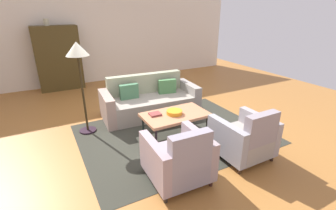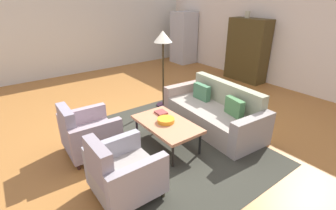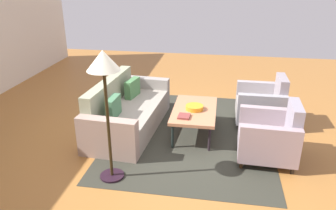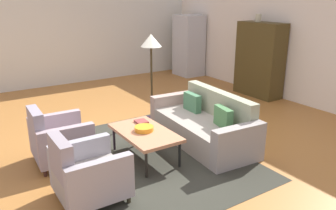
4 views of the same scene
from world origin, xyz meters
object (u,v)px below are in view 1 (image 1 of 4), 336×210
Objects in this scene: cabinet at (59,58)px; book_stack at (155,114)px; vase_tall at (46,22)px; couch at (149,101)px; armchair_left at (180,160)px; floor_lamp at (78,58)px; coffee_table at (175,116)px; fruit_bowl at (174,112)px; armchair_right at (245,139)px.

book_stack is at bearing -73.60° from cabinet.
couch is at bearing -60.12° from vase_tall.
armchair_left is at bearing 79.43° from couch.
book_stack is 0.12× the size of floor_lamp.
book_stack is 1.67m from floor_lamp.
armchair_left is at bearing -68.90° from floor_lamp.
coffee_table is 0.38m from book_stack.
cabinet is (-0.91, 5.27, 0.56)m from armchair_left.
cabinet is (-1.50, 4.10, 0.42)m from fruit_bowl.
cabinet is 1.05× the size of floor_lamp.
vase_tall is at bearing 111.89° from fruit_bowl.
couch is 2.43m from armchair_left.
fruit_bowl is at bearing -34.42° from floor_lamp.
armchair_right is 5.94m from vase_tall.
floor_lamp is at bearing 113.25° from armchair_left.
armchair_left is 0.49× the size of cabinet.
cabinet reaches higher than coffee_table.
fruit_bowl reaches higher than book_stack.
vase_tall reaches higher than armchair_left.
cabinet is at bearing 112.16° from armchair_right.
couch is 3.35m from cabinet.
armchair_right is 4.12× the size of book_stack.
book_stack is at bearing 159.35° from coffee_table.
coffee_table is 2.00m from floor_lamp.
book_stack is at bearing 158.19° from fruit_bowl.
fruit_bowl is (-0.03, -1.19, 0.19)m from couch.
armchair_left is 1.20m from armchair_right.
vase_tall is (-1.67, 2.91, 1.60)m from couch.
fruit_bowl is at bearing -21.81° from book_stack.
coffee_table is at bearing -67.86° from vase_tall.
cabinet reaches higher than armchair_right.
armchair_right is (0.60, -1.17, -0.07)m from coffee_table.
fruit_bowl is at bearing 65.62° from armchair_left.
fruit_bowl is at bearing -69.96° from cabinet.
armchair_left reaches higher than couch.
floor_lamp is at bearing 145.58° from fruit_bowl.
fruit_bowl is 4.64m from vase_tall.
coffee_table is at bearing -34.04° from floor_lamp.
book_stack is 4.16m from cabinet.
armchair_right is 0.51× the size of floor_lamp.
cabinet is (-1.17, 3.97, 0.44)m from book_stack.
armchair_left is 5.59m from vase_tall.
armchair_left is at bearing -101.08° from book_stack.
cabinet is at bearing 1.81° from vase_tall.
vase_tall is at bearing 94.44° from floor_lamp.
floor_lamp is (0.24, -3.14, -0.45)m from vase_tall.
couch is 1.25× the size of floor_lamp.
coffee_table is 4.12× the size of fruit_bowl.
vase_tall is at bearing 113.57° from armchair_right.
coffee_table is at bearing 117.48° from armchair_right.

